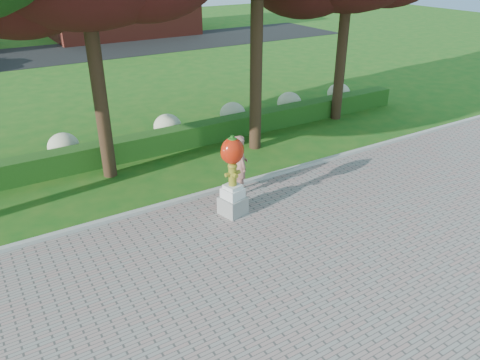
{
  "coord_description": "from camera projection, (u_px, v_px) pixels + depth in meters",
  "views": [
    {
      "loc": [
        -5.72,
        -8.4,
        6.85
      ],
      "look_at": [
        0.06,
        1.0,
        1.39
      ],
      "focal_mm": 35.0,
      "sensor_mm": 36.0,
      "label": 1
    }
  ],
  "objects": [
    {
      "name": "ground",
      "position": [
        258.0,
        243.0,
        12.14
      ],
      "size": [
        100.0,
        100.0,
        0.0
      ],
      "primitive_type": "plane",
      "color": "#185816",
      "rests_on": "ground"
    },
    {
      "name": "walkway",
      "position": [
        372.0,
        341.0,
        9.08
      ],
      "size": [
        40.0,
        14.0,
        0.04
      ],
      "primitive_type": "cube",
      "color": "gray",
      "rests_on": "ground"
    },
    {
      "name": "curb",
      "position": [
        204.0,
        194.0,
        14.4
      ],
      "size": [
        40.0,
        0.18,
        0.15
      ],
      "primitive_type": "cube",
      "color": "#ADADA5",
      "rests_on": "ground"
    },
    {
      "name": "lawn_hedge",
      "position": [
        154.0,
        143.0,
        17.31
      ],
      "size": [
        24.0,
        0.7,
        0.8
      ],
      "primitive_type": "cube",
      "color": "#1D4012",
      "rests_on": "ground"
    },
    {
      "name": "hydrangea_row",
      "position": [
        157.0,
        128.0,
        18.27
      ],
      "size": [
        20.1,
        1.1,
        0.99
      ],
      "color": "#B8BC90",
      "rests_on": "ground"
    },
    {
      "name": "street",
      "position": [
        42.0,
        55.0,
        33.51
      ],
      "size": [
        50.0,
        8.0,
        0.02
      ],
      "primitive_type": "cube",
      "color": "black",
      "rests_on": "ground"
    },
    {
      "name": "hydrant_sculpture",
      "position": [
        233.0,
        174.0,
        12.87
      ],
      "size": [
        0.78,
        0.78,
        2.37
      ],
      "rotation": [
        0.0,
        0.0,
        0.24
      ],
      "color": "gray",
      "rests_on": "walkway"
    },
    {
      "name": "woman",
      "position": [
        240.0,
        164.0,
        14.18
      ],
      "size": [
        0.64,
        0.79,
        1.88
      ],
      "primitive_type": "imported",
      "rotation": [
        0.0,
        0.0,
        1.26
      ],
      "color": "#9F665B",
      "rests_on": "walkway"
    }
  ]
}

